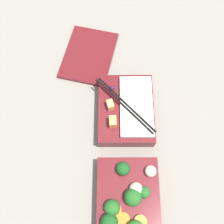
% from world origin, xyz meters
% --- Properties ---
extents(ground_plane, '(3.00, 3.00, 0.00)m').
position_xyz_m(ground_plane, '(0.00, 0.00, 0.00)').
color(ground_plane, gray).
extents(bento_tray_vegetable, '(0.20, 0.15, 0.08)m').
position_xyz_m(bento_tray_vegetable, '(-0.13, 0.00, 0.03)').
color(bento_tray_vegetable, maroon).
rests_on(bento_tray_vegetable, ground_plane).
extents(bento_tray_rice, '(0.20, 0.16, 0.07)m').
position_xyz_m(bento_tray_rice, '(0.11, 0.00, 0.03)').
color(bento_tray_rice, maroon).
rests_on(bento_tray_rice, ground_plane).
extents(bento_lid, '(0.23, 0.19, 0.01)m').
position_xyz_m(bento_lid, '(0.31, 0.11, 0.01)').
color(bento_lid, maroon).
rests_on(bento_lid, ground_plane).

